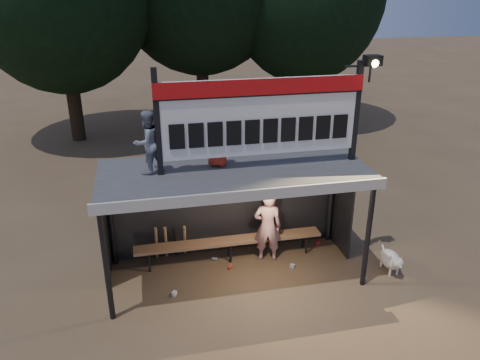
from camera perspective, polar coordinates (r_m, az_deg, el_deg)
name	(u,v)px	position (r m, az deg, el deg)	size (l,w,h in m)	color
ground	(235,273)	(9.80, -0.66, -11.29)	(80.00, 80.00, 0.00)	brown
player	(267,227)	(9.86, 3.37, -5.69)	(0.58, 0.38, 1.59)	white
child_a	(148,142)	(8.47, -11.20, 4.52)	(0.56, 0.44, 1.16)	gray
child_b	(218,140)	(8.69, -2.76, 4.86)	(0.49, 0.32, 1.00)	#B22A1B
dugout_shelter	(232,186)	(9.11, -1.02, -0.79)	(5.10, 2.08, 2.32)	#3B3B3E
scoreboard_assembly	(264,114)	(8.51, 2.97, 8.01)	(4.10, 0.27, 1.99)	black
bench	(229,242)	(10.02, -1.31, -7.51)	(4.00, 0.35, 0.48)	#926745
dog	(391,260)	(10.18, 17.96, -9.25)	(0.36, 0.81, 0.49)	beige
bats	(171,242)	(10.14, -8.46, -7.43)	(0.68, 0.35, 0.84)	olive
litter	(249,265)	(9.99, 1.10, -10.28)	(3.47, 1.31, 0.08)	#AF1E20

